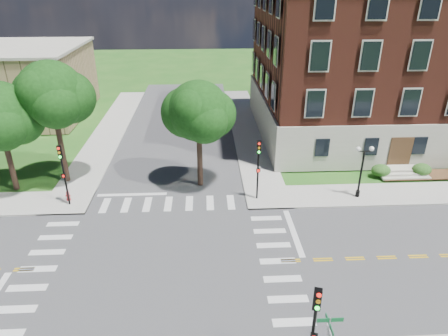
{
  "coord_description": "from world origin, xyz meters",
  "views": [
    {
      "loc": [
        2.92,
        -19.33,
        15.7
      ],
      "look_at": [
        4.25,
        6.7,
        3.2
      ],
      "focal_mm": 32.0,
      "sensor_mm": 36.0,
      "label": 1
    }
  ],
  "objects_px": {
    "traffic_signal_se": "(314,323)",
    "twin_lamp_west": "(362,169)",
    "traffic_signal_ne": "(258,163)",
    "fire_hydrant": "(68,196)",
    "street_sign_pole": "(328,334)",
    "traffic_signal_nw": "(63,168)"
  },
  "relations": [
    {
      "from": "traffic_signal_ne",
      "to": "fire_hydrant",
      "type": "distance_m",
      "value": 14.84
    },
    {
      "from": "traffic_signal_ne",
      "to": "traffic_signal_nw",
      "type": "xyz_separation_m",
      "value": [
        -14.33,
        -0.15,
        0.0
      ]
    },
    {
      "from": "traffic_signal_ne",
      "to": "traffic_signal_nw",
      "type": "distance_m",
      "value": 14.33
    },
    {
      "from": "traffic_signal_ne",
      "to": "fire_hydrant",
      "type": "height_order",
      "value": "traffic_signal_ne"
    },
    {
      "from": "traffic_signal_ne",
      "to": "street_sign_pole",
      "type": "height_order",
      "value": "traffic_signal_ne"
    },
    {
      "from": "traffic_signal_nw",
      "to": "fire_hydrant",
      "type": "distance_m",
      "value": 2.8
    },
    {
      "from": "twin_lamp_west",
      "to": "fire_hydrant",
      "type": "bearing_deg",
      "value": 178.56
    },
    {
      "from": "fire_hydrant",
      "to": "street_sign_pole",
      "type": "bearing_deg",
      "value": -45.13
    },
    {
      "from": "traffic_signal_nw",
      "to": "twin_lamp_west",
      "type": "xyz_separation_m",
      "value": [
        22.26,
        0.06,
        -0.66
      ]
    },
    {
      "from": "traffic_signal_se",
      "to": "twin_lamp_west",
      "type": "distance_m",
      "value": 17.07
    },
    {
      "from": "traffic_signal_nw",
      "to": "street_sign_pole",
      "type": "relative_size",
      "value": 1.55
    },
    {
      "from": "traffic_signal_ne",
      "to": "twin_lamp_west",
      "type": "xyz_separation_m",
      "value": [
        7.93,
        -0.1,
        -0.66
      ]
    },
    {
      "from": "twin_lamp_west",
      "to": "traffic_signal_se",
      "type": "bearing_deg",
      "value": -116.66
    },
    {
      "from": "traffic_signal_ne",
      "to": "fire_hydrant",
      "type": "relative_size",
      "value": 6.4
    },
    {
      "from": "traffic_signal_se",
      "to": "street_sign_pole",
      "type": "relative_size",
      "value": 1.55
    },
    {
      "from": "street_sign_pole",
      "to": "twin_lamp_west",
      "type": "bearing_deg",
      "value": 65.28
    },
    {
      "from": "twin_lamp_west",
      "to": "fire_hydrant",
      "type": "relative_size",
      "value": 5.64
    },
    {
      "from": "street_sign_pole",
      "to": "traffic_signal_se",
      "type": "bearing_deg",
      "value": -166.27
    },
    {
      "from": "twin_lamp_west",
      "to": "fire_hydrant",
      "type": "distance_m",
      "value": 22.61
    },
    {
      "from": "traffic_signal_ne",
      "to": "traffic_signal_se",
      "type": "bearing_deg",
      "value": -88.97
    },
    {
      "from": "traffic_signal_nw",
      "to": "twin_lamp_west",
      "type": "relative_size",
      "value": 1.13
    },
    {
      "from": "traffic_signal_ne",
      "to": "street_sign_pole",
      "type": "xyz_separation_m",
      "value": [
        0.99,
        -15.17,
        -0.88
      ]
    }
  ]
}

